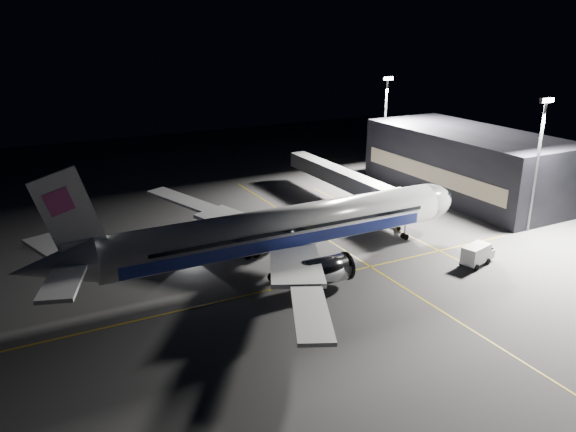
% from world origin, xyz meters
% --- Properties ---
extents(ground, '(200.00, 200.00, 0.00)m').
position_xyz_m(ground, '(0.00, 0.00, 0.00)').
color(ground, '#4C4C4F').
rests_on(ground, ground).
extents(guide_line_main, '(0.25, 80.00, 0.01)m').
position_xyz_m(guide_line_main, '(10.00, 0.00, 0.01)').
color(guide_line_main, gold).
rests_on(guide_line_main, ground).
extents(guide_line_cross, '(70.00, 0.25, 0.01)m').
position_xyz_m(guide_line_cross, '(0.00, -6.00, 0.01)').
color(guide_line_cross, gold).
rests_on(guide_line_cross, ground).
extents(guide_line_side, '(0.25, 40.00, 0.01)m').
position_xyz_m(guide_line_side, '(22.00, 10.00, 0.01)').
color(guide_line_side, gold).
rests_on(guide_line_side, ground).
extents(airliner, '(61.48, 54.22, 16.64)m').
position_xyz_m(airliner, '(-1.08, 0.00, 5.16)').
color(airliner, silver).
rests_on(airliner, ground).
extents(terminal, '(18.12, 40.00, 12.00)m').
position_xyz_m(terminal, '(45.98, 14.00, 6.00)').
color(terminal, black).
rests_on(terminal, ground).
extents(jet_bridge, '(3.60, 34.40, 6.30)m').
position_xyz_m(jet_bridge, '(22.00, 18.06, 4.58)').
color(jet_bridge, '#B2B2B7').
rests_on(jet_bridge, ground).
extents(floodlight_mast_north, '(2.40, 0.68, 20.70)m').
position_xyz_m(floodlight_mast_north, '(40.00, 31.99, 12.37)').
color(floodlight_mast_north, '#59595E').
rests_on(floodlight_mast_north, ground).
extents(floodlight_mast_south, '(2.40, 0.67, 20.70)m').
position_xyz_m(floodlight_mast_south, '(40.00, -6.01, 12.37)').
color(floodlight_mast_south, '#59595E').
rests_on(floodlight_mast_south, ground).
extents(service_truck, '(5.90, 3.59, 2.83)m').
position_xyz_m(service_truck, '(23.32, -11.88, 1.51)').
color(service_truck, white).
rests_on(service_truck, ground).
extents(baggage_tug, '(3.16, 2.83, 1.92)m').
position_xyz_m(baggage_tug, '(-10.03, 8.85, 0.88)').
color(baggage_tug, black).
rests_on(baggage_tug, ground).
extents(safety_cone_a, '(0.43, 0.43, 0.65)m').
position_xyz_m(safety_cone_a, '(-6.48, 8.55, 0.33)').
color(safety_cone_a, '#EF440A').
rests_on(safety_cone_a, ground).
extents(safety_cone_b, '(0.35, 0.35, 0.52)m').
position_xyz_m(safety_cone_b, '(6.00, 14.00, 0.26)').
color(safety_cone_b, '#EF440A').
rests_on(safety_cone_b, ground).
extents(safety_cone_c, '(0.39, 0.39, 0.59)m').
position_xyz_m(safety_cone_c, '(4.08, 11.00, 0.30)').
color(safety_cone_c, '#EF440A').
rests_on(safety_cone_c, ground).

